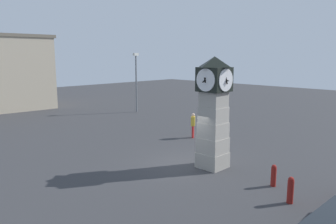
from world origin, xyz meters
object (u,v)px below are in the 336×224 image
bollard_near_tower (290,190)px  pedestrian_near_bench (193,124)px  clock_tower (213,111)px  street_lamp_far_side (136,78)px  bollard_mid_row (274,175)px

bollard_near_tower → pedestrian_near_bench: (4.85, 8.73, 0.41)m
bollard_near_tower → pedestrian_near_bench: 9.99m
clock_tower → bollard_near_tower: (-1.14, -4.34, -2.22)m
pedestrian_near_bench → street_lamp_far_side: street_lamp_far_side is taller
bollard_mid_row → pedestrian_near_bench: pedestrian_near_bench is taller
pedestrian_near_bench → clock_tower: bearing=-130.2°
bollard_mid_row → street_lamp_far_side: 19.44m
clock_tower → pedestrian_near_bench: (3.71, 4.38, -1.81)m
pedestrian_near_bench → street_lamp_far_side: bearing=69.8°
bollard_near_tower → street_lamp_far_side: 20.91m
bollard_near_tower → street_lamp_far_side: (8.58, 18.87, 2.72)m
clock_tower → pedestrian_near_bench: clock_tower is taller
clock_tower → bollard_near_tower: size_ratio=5.25×
clock_tower → street_lamp_far_side: street_lamp_far_side is taller
bollard_near_tower → pedestrian_near_bench: size_ratio=0.62×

